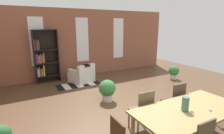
% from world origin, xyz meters
% --- Properties ---
extents(ground_plane, '(11.73, 11.73, 0.00)m').
position_xyz_m(ground_plane, '(0.00, 0.00, 0.00)').
color(ground_plane, brown).
extents(back_wall_brick, '(8.93, 0.12, 2.93)m').
position_xyz_m(back_wall_brick, '(0.00, 4.57, 1.46)').
color(back_wall_brick, '#945840').
rests_on(back_wall_brick, ground).
extents(window_pane_0, '(0.55, 0.02, 1.90)m').
position_xyz_m(window_pane_0, '(-1.85, 4.50, 1.61)').
color(window_pane_0, white).
extents(window_pane_1, '(0.55, 0.02, 1.90)m').
position_xyz_m(window_pane_1, '(0.00, 4.50, 1.61)').
color(window_pane_1, white).
extents(window_pane_2, '(0.55, 0.02, 1.90)m').
position_xyz_m(window_pane_2, '(1.85, 4.50, 1.61)').
color(window_pane_2, white).
extents(dining_table, '(2.16, 1.03, 0.74)m').
position_xyz_m(dining_table, '(0.06, -1.02, 0.67)').
color(dining_table, '#97824F').
rests_on(dining_table, ground).
extents(vase_on_table, '(0.13, 0.13, 0.27)m').
position_xyz_m(vase_on_table, '(-0.08, -1.02, 0.87)').
color(vase_on_table, '#4C7266').
rests_on(vase_on_table, dining_table).
extents(tealight_candle_0, '(0.04, 0.04, 0.04)m').
position_xyz_m(tealight_candle_0, '(0.32, -1.24, 0.76)').
color(tealight_candle_0, silver).
rests_on(tealight_candle_0, dining_table).
extents(tealight_candle_1, '(0.04, 0.04, 0.04)m').
position_xyz_m(tealight_candle_1, '(-0.02, -1.12, 0.76)').
color(tealight_candle_1, silver).
rests_on(tealight_candle_1, dining_table).
extents(dining_chair_far_left, '(0.42, 0.42, 0.95)m').
position_xyz_m(dining_chair_far_left, '(-0.43, -0.27, 0.51)').
color(dining_chair_far_left, brown).
rests_on(dining_chair_far_left, ground).
extents(dining_chair_far_right, '(0.43, 0.43, 0.95)m').
position_xyz_m(dining_chair_far_right, '(0.54, -0.27, 0.51)').
color(dining_chair_far_right, '#44342A').
rests_on(dining_chair_far_right, ground).
extents(bookshelf_tall, '(0.93, 0.30, 2.09)m').
position_xyz_m(bookshelf_tall, '(-1.67, 4.33, 1.03)').
color(bookshelf_tall, black).
rests_on(bookshelf_tall, ground).
extents(armchair_white, '(1.02, 1.02, 0.75)m').
position_xyz_m(armchair_white, '(-0.39, 3.62, 0.28)').
color(armchair_white, white).
rests_on(armchair_white, ground).
extents(potted_plant_by_shelf, '(0.51, 0.51, 0.66)m').
position_xyz_m(potted_plant_by_shelf, '(-0.35, 1.50, 0.36)').
color(potted_plant_by_shelf, silver).
rests_on(potted_plant_by_shelf, ground).
extents(potted_plant_window, '(0.43, 0.43, 0.57)m').
position_xyz_m(potted_plant_window, '(3.16, 2.08, 0.33)').
color(potted_plant_window, silver).
rests_on(potted_plant_window, ground).
extents(striped_rug, '(1.66, 0.70, 0.01)m').
position_xyz_m(striped_rug, '(-0.64, 3.35, 0.00)').
color(striped_rug, black).
rests_on(striped_rug, ground).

